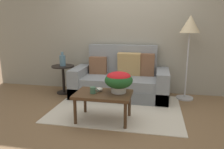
# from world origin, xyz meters

# --- Properties ---
(ground_plane) EXTENTS (14.00, 14.00, 0.00)m
(ground_plane) POSITION_xyz_m (0.00, 0.00, 0.00)
(ground_plane) COLOR brown
(wall_back) EXTENTS (6.40, 0.12, 2.61)m
(wall_back) POSITION_xyz_m (0.00, 1.18, 1.31)
(wall_back) COLOR gray
(wall_back) RESTS_ON ground
(area_rug) EXTENTS (2.22, 1.71, 0.01)m
(area_rug) POSITION_xyz_m (0.00, 0.02, 0.01)
(area_rug) COLOR beige
(area_rug) RESTS_ON ground
(couch) EXTENTS (1.95, 0.86, 1.05)m
(couch) POSITION_xyz_m (-0.06, 0.72, 0.32)
(couch) COLOR slate
(couch) RESTS_ON ground
(coffee_table) EXTENTS (0.86, 0.57, 0.44)m
(coffee_table) POSITION_xyz_m (-0.12, -0.51, 0.39)
(coffee_table) COLOR #442D1B
(coffee_table) RESTS_ON ground
(side_table) EXTENTS (0.48, 0.48, 0.61)m
(side_table) POSITION_xyz_m (-1.31, 0.67, 0.42)
(side_table) COLOR black
(side_table) RESTS_ON ground
(floor_lamp) EXTENTS (0.37, 0.37, 1.65)m
(floor_lamp) POSITION_xyz_m (1.25, 0.81, 1.37)
(floor_lamp) COLOR #B2B2B7
(floor_lamp) RESTS_ON ground
(potted_plant) EXTENTS (0.43, 0.43, 0.32)m
(potted_plant) POSITION_xyz_m (0.10, -0.43, 0.64)
(potted_plant) COLOR #B7B2A8
(potted_plant) RESTS_ON coffee_table
(coffee_mug) EXTENTS (0.13, 0.09, 0.10)m
(coffee_mug) POSITION_xyz_m (-0.27, -0.56, 0.49)
(coffee_mug) COLOR #3D664C
(coffee_mug) RESTS_ON coffee_table
(snack_bowl) EXTENTS (0.12, 0.12, 0.06)m
(snack_bowl) POSITION_xyz_m (-0.21, -0.44, 0.48)
(snack_bowl) COLOR silver
(snack_bowl) RESTS_ON coffee_table
(table_vase) EXTENTS (0.13, 0.13, 0.30)m
(table_vase) POSITION_xyz_m (-1.30, 0.65, 0.73)
(table_vase) COLOR slate
(table_vase) RESTS_ON side_table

